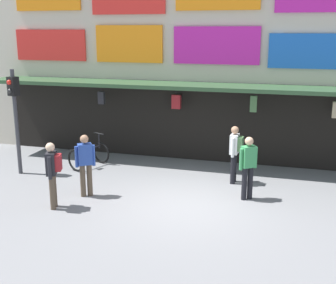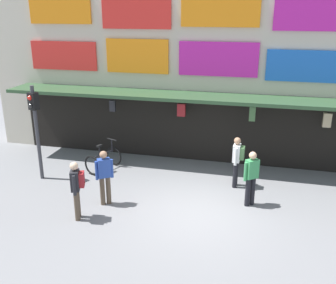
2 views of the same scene
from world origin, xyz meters
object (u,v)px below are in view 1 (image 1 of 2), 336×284
at_px(traffic_light_near, 15,105).
at_px(pedestrian_in_white, 53,170).
at_px(pedestrian_in_blue, 85,162).
at_px(pedestrian_in_black, 248,164).
at_px(pedestrian_in_green, 235,150).
at_px(bicycle_parked, 89,155).

relative_size(traffic_light_near, pedestrian_in_white, 1.90).
xyz_separation_m(pedestrian_in_blue, pedestrian_in_black, (4.14, 0.96, 0.00)).
relative_size(traffic_light_near, pedestrian_in_green, 1.90).
relative_size(pedestrian_in_blue, pedestrian_in_black, 1.00).
height_order(bicycle_parked, pedestrian_in_blue, pedestrian_in_blue).
bearing_deg(bicycle_parked, pedestrian_in_blue, -65.78).
relative_size(traffic_light_near, bicycle_parked, 2.39).
distance_m(bicycle_parked, pedestrian_in_black, 5.41).
bearing_deg(pedestrian_in_white, pedestrian_in_blue, 67.33).
bearing_deg(traffic_light_near, pedestrian_in_black, -1.81).
bearing_deg(pedestrian_in_black, pedestrian_in_green, 112.76).
bearing_deg(pedestrian_in_blue, pedestrian_in_white, -112.67).
xyz_separation_m(pedestrian_in_green, pedestrian_in_black, (0.49, -1.18, -0.04)).
xyz_separation_m(pedestrian_in_green, pedestrian_in_white, (-4.05, -3.09, 0.00)).
bearing_deg(pedestrian_in_green, traffic_light_near, -171.60).
distance_m(traffic_light_near, bicycle_parked, 2.76).
bearing_deg(traffic_light_near, pedestrian_in_white, -41.23).
bearing_deg(pedestrian_in_white, pedestrian_in_green, 37.40).
relative_size(bicycle_parked, pedestrian_in_white, 0.80).
relative_size(bicycle_parked, pedestrian_in_black, 0.80).
distance_m(traffic_light_near, pedestrian_in_black, 7.08).
xyz_separation_m(pedestrian_in_black, pedestrian_in_white, (-4.54, -1.92, 0.04)).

